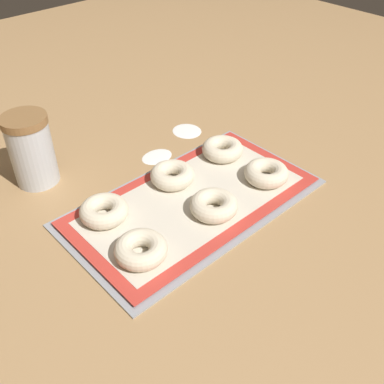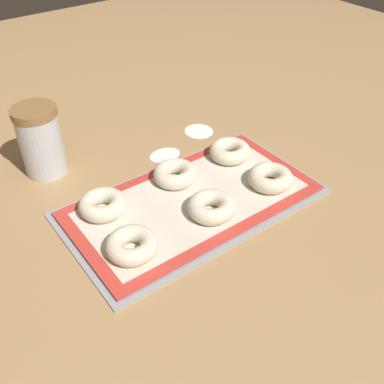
{
  "view_description": "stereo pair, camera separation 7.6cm",
  "coord_description": "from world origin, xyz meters",
  "views": [
    {
      "loc": [
        -0.49,
        -0.52,
        0.59
      ],
      "look_at": [
        -0.01,
        0.0,
        0.03
      ],
      "focal_mm": 42.0,
      "sensor_mm": 36.0,
      "label": 1
    },
    {
      "loc": [
        -0.43,
        -0.57,
        0.59
      ],
      "look_at": [
        -0.01,
        0.0,
        0.03
      ],
      "focal_mm": 42.0,
      "sensor_mm": 36.0,
      "label": 2
    }
  ],
  "objects": [
    {
      "name": "flour_canister",
      "position": [
        -0.2,
        0.29,
        0.08
      ],
      "size": [
        0.09,
        0.09,
        0.16
      ],
      "color": "silver",
      "rests_on": "ground_plane"
    },
    {
      "name": "bagel_back_center",
      "position": [
        0.0,
        0.07,
        0.03
      ],
      "size": [
        0.09,
        0.09,
        0.03
      ],
      "color": "beige",
      "rests_on": "baking_mat"
    },
    {
      "name": "baking_tray",
      "position": [
        -0.01,
        0.0,
        0.0
      ],
      "size": [
        0.52,
        0.29,
        0.01
      ],
      "color": "#93969B",
      "rests_on": "ground_plane"
    },
    {
      "name": "bagel_front_right",
      "position": [
        0.15,
        -0.06,
        0.03
      ],
      "size": [
        0.09,
        0.09,
        0.03
      ],
      "color": "beige",
      "rests_on": "baking_mat"
    },
    {
      "name": "bagel_front_center",
      "position": [
        -0.01,
        -0.06,
        0.03
      ],
      "size": [
        0.09,
        0.09,
        0.03
      ],
      "color": "beige",
      "rests_on": "baking_mat"
    },
    {
      "name": "bagel_back_right",
      "position": [
        0.15,
        0.07,
        0.03
      ],
      "size": [
        0.09,
        0.09,
        0.03
      ],
      "color": "beige",
      "rests_on": "baking_mat"
    },
    {
      "name": "ground_plane",
      "position": [
        0.0,
        0.0,
        0.0
      ],
      "size": [
        2.8,
        2.8,
        0.0
      ],
      "primitive_type": "plane",
      "color": "#A87F51"
    },
    {
      "name": "baking_mat",
      "position": [
        -0.01,
        0.0,
        0.01
      ],
      "size": [
        0.5,
        0.27,
        0.0
      ],
      "color": "red",
      "rests_on": "baking_tray"
    },
    {
      "name": "bagel_back_left",
      "position": [
        -0.17,
        0.07,
        0.03
      ],
      "size": [
        0.09,
        0.09,
        0.03
      ],
      "color": "beige",
      "rests_on": "baking_mat"
    },
    {
      "name": "flour_patch_near",
      "position": [
        0.18,
        0.22,
        0.0
      ],
      "size": [
        0.07,
        0.08,
        0.0
      ],
      "color": "white",
      "rests_on": "ground_plane"
    },
    {
      "name": "flour_patch_far",
      "position": [
        0.04,
        0.18,
        0.0
      ],
      "size": [
        0.08,
        0.06,
        0.0
      ],
      "color": "white",
      "rests_on": "ground_plane"
    },
    {
      "name": "bagel_front_left",
      "position": [
        -0.18,
        -0.06,
        0.03
      ],
      "size": [
        0.09,
        0.09,
        0.03
      ],
      "color": "beige",
      "rests_on": "baking_mat"
    }
  ]
}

